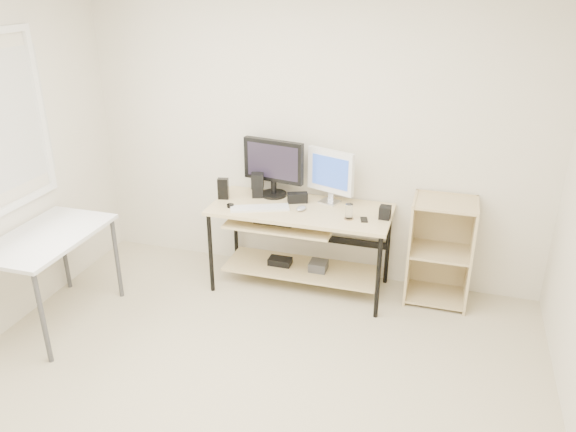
% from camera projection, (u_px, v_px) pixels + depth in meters
% --- Properties ---
extents(room, '(4.01, 4.01, 2.62)m').
position_uv_depth(room, '(198.00, 219.00, 3.05)').
color(room, '#BEB292').
rests_on(room, ground).
extents(desk, '(1.50, 0.65, 0.75)m').
position_uv_depth(desk, '(298.00, 230.00, 4.75)').
color(desk, '#D6C188').
rests_on(desk, ground).
extents(side_table, '(0.60, 1.00, 0.75)m').
position_uv_depth(side_table, '(47.00, 245.00, 4.20)').
color(side_table, silver).
rests_on(side_table, ground).
extents(shelf_unit, '(0.50, 0.40, 0.90)m').
position_uv_depth(shelf_unit, '(440.00, 249.00, 4.62)').
color(shelf_unit, tan).
rests_on(shelf_unit, ground).
extents(black_monitor, '(0.55, 0.23, 0.50)m').
position_uv_depth(black_monitor, '(273.00, 164.00, 4.80)').
color(black_monitor, black).
rests_on(black_monitor, desk).
extents(white_imac, '(0.42, 0.19, 0.46)m').
position_uv_depth(white_imac, '(331.00, 173.00, 4.65)').
color(white_imac, silver).
rests_on(white_imac, desk).
extents(keyboard, '(0.50, 0.31, 0.02)m').
position_uv_depth(keyboard, '(260.00, 208.00, 4.63)').
color(keyboard, silver).
rests_on(keyboard, desk).
extents(mouse, '(0.09, 0.12, 0.04)m').
position_uv_depth(mouse, '(301.00, 208.00, 4.60)').
color(mouse, '#ABABB0').
rests_on(mouse, desk).
extents(center_speaker, '(0.19, 0.14, 0.08)m').
position_uv_depth(center_speaker, '(298.00, 198.00, 4.75)').
color(center_speaker, black).
rests_on(center_speaker, desk).
extents(speaker_left, '(0.13, 0.13, 0.21)m').
position_uv_depth(speaker_left, '(258.00, 185.00, 4.84)').
color(speaker_left, black).
rests_on(speaker_left, desk).
extents(speaker_right, '(0.09, 0.09, 0.10)m').
position_uv_depth(speaker_right, '(385.00, 212.00, 4.43)').
color(speaker_right, black).
rests_on(speaker_right, desk).
extents(audio_controller, '(0.10, 0.08, 0.18)m').
position_uv_depth(audio_controller, '(223.00, 189.00, 4.81)').
color(audio_controller, black).
rests_on(audio_controller, desk).
extents(volume_puck, '(0.08, 0.08, 0.03)m').
position_uv_depth(volume_puck, '(230.00, 206.00, 4.67)').
color(volume_puck, black).
rests_on(volume_puck, desk).
extents(smartphone, '(0.08, 0.11, 0.01)m').
position_uv_depth(smartphone, '(364.00, 220.00, 4.42)').
color(smartphone, black).
rests_on(smartphone, desk).
extents(coaster, '(0.08, 0.08, 0.01)m').
position_uv_depth(coaster, '(349.00, 219.00, 4.45)').
color(coaster, olive).
rests_on(coaster, desk).
extents(drinking_glass, '(0.06, 0.06, 0.12)m').
position_uv_depth(drinking_glass, '(349.00, 211.00, 4.42)').
color(drinking_glass, white).
rests_on(drinking_glass, coaster).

